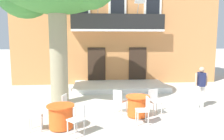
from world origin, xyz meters
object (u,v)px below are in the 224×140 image
object	(u,v)px
cafe_chair_near_tree_0	(154,100)
pedestrian_near_entrance	(201,85)
cafe_chair_near_tree_2	(144,108)
cafe_chair_middle_1	(35,115)
cafe_chair_near_tree_1	(119,100)
cafe_table_middle	(61,117)
cafe_chair_middle_0	(67,105)
cafe_table_near_tree	(138,106)
cafe_chair_middle_2	(78,117)

from	to	relation	value
cafe_chair_near_tree_0	pedestrian_near_entrance	xyz separation A→B (m)	(2.10, 0.58, 0.43)
cafe_chair_near_tree_0	cafe_chair_near_tree_2	world-z (taller)	same
cafe_chair_near_tree_2	cafe_chair_middle_1	distance (m)	3.45
cafe_chair_near_tree_1	cafe_table_middle	size ratio (longest dim) A/B	1.05
cafe_table_middle	cafe_chair_middle_0	world-z (taller)	cafe_chair_middle_0
cafe_chair_near_tree_1	cafe_chair_middle_1	world-z (taller)	same
cafe_chair_near_tree_0	cafe_chair_near_tree_2	bearing A→B (deg)	-121.36
cafe_chair_middle_1	pedestrian_near_entrance	world-z (taller)	pedestrian_near_entrance
cafe_chair_near_tree_0	cafe_table_middle	distance (m)	3.54
cafe_table_near_tree	cafe_chair_middle_1	distance (m)	3.53
cafe_chair_near_tree_2	pedestrian_near_entrance	world-z (taller)	pedestrian_near_entrance
cafe_chair_near_tree_1	cafe_chair_near_tree_2	world-z (taller)	same
cafe_chair_near_tree_1	cafe_table_middle	distance (m)	2.41
cafe_chair_middle_1	pedestrian_near_entrance	xyz separation A→B (m)	(6.16, 1.92, 0.43)
cafe_chair_middle_0	pedestrian_near_entrance	distance (m)	5.41
cafe_table_near_tree	cafe_chair_middle_0	distance (m)	2.51
cafe_chair_near_tree_1	cafe_chair_middle_1	distance (m)	3.11
cafe_chair_near_tree_0	pedestrian_near_entrance	size ratio (longest dim) A/B	0.54
cafe_chair_near_tree_0	cafe_chair_middle_0	bearing A→B (deg)	-171.96
cafe_chair_near_tree_1	pedestrian_near_entrance	world-z (taller)	pedestrian_near_entrance
cafe_chair_near_tree_1	cafe_chair_middle_2	bearing A→B (deg)	-128.10
cafe_table_near_tree	cafe_table_middle	world-z (taller)	same
pedestrian_near_entrance	cafe_table_near_tree	bearing A→B (deg)	-162.97
cafe_chair_middle_0	pedestrian_near_entrance	world-z (taller)	pedestrian_near_entrance
cafe_chair_near_tree_2	cafe_chair_middle_0	distance (m)	2.63
cafe_table_middle	cafe_chair_middle_0	size ratio (longest dim) A/B	0.95
cafe_chair_near_tree_1	cafe_table_middle	xyz separation A→B (m)	(-2.00, -1.33, -0.14)
cafe_table_middle	cafe_chair_middle_1	world-z (taller)	cafe_chair_middle_1
cafe_chair_near_tree_2	cafe_table_near_tree	bearing A→B (deg)	95.39
cafe_chair_near_tree_0	pedestrian_near_entrance	distance (m)	2.22
cafe_chair_near_tree_1	cafe_chair_near_tree_2	distance (m)	1.36
cafe_chair_near_tree_1	pedestrian_near_entrance	bearing A→B (deg)	7.31
cafe_table_near_tree	cafe_chair_middle_2	world-z (taller)	cafe_chair_middle_2
cafe_chair_near_tree_0	cafe_chair_near_tree_1	world-z (taller)	same
cafe_table_near_tree	cafe_chair_middle_2	size ratio (longest dim) A/B	0.95
cafe_chair_middle_2	pedestrian_near_entrance	bearing A→B (deg)	25.08
cafe_chair_middle_0	cafe_chair_middle_1	distance (m)	1.24
pedestrian_near_entrance	cafe_table_middle	bearing A→B (deg)	-161.93
cafe_chair_near_tree_0	cafe_chair_middle_1	world-z (taller)	same
cafe_chair_near_tree_2	cafe_chair_middle_1	xyz separation A→B (m)	(-3.44, -0.31, 0.00)
cafe_table_near_tree	cafe_chair_near_tree_2	size ratio (longest dim) A/B	0.95
cafe_chair_near_tree_0	cafe_chair_near_tree_1	size ratio (longest dim) A/B	1.00
cafe_chair_middle_1	cafe_chair_middle_2	bearing A→B (deg)	-15.61
cafe_chair_middle_0	cafe_chair_middle_1	world-z (taller)	same
cafe_table_middle	cafe_chair_near_tree_1	bearing A→B (deg)	33.66
cafe_chair_middle_1	cafe_table_middle	bearing A→B (deg)	11.19
cafe_chair_middle_0	pedestrian_near_entrance	size ratio (longest dim) A/B	0.54
cafe_table_near_tree	cafe_chair_middle_2	bearing A→B (deg)	-145.51
cafe_table_middle	pedestrian_near_entrance	xyz separation A→B (m)	(5.43, 1.77, 0.56)
cafe_chair_near_tree_0	cafe_chair_middle_2	distance (m)	3.25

